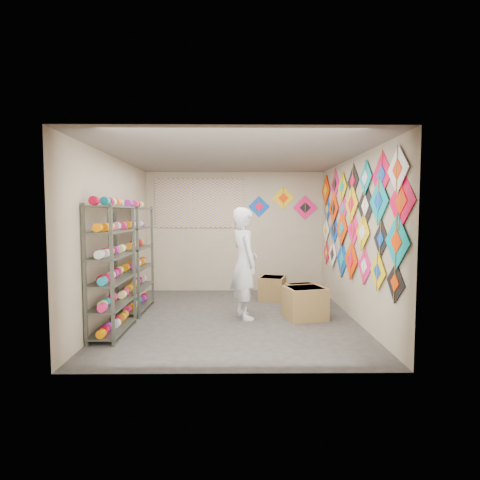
{
  "coord_description": "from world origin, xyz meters",
  "views": [
    {
      "loc": [
        0.03,
        -6.26,
        1.76
      ],
      "look_at": [
        0.1,
        0.3,
        1.3
      ],
      "focal_mm": 28.0,
      "sensor_mm": 36.0,
      "label": 1
    }
  ],
  "objects_px": {
    "shelf_rack_front": "(112,270)",
    "shopkeeper": "(244,263)",
    "shelf_rack_back": "(136,259)",
    "carton_c": "(272,288)",
    "carton_a": "(305,303)",
    "carton_b": "(303,296)"
  },
  "relations": [
    {
      "from": "shelf_rack_front",
      "to": "shopkeeper",
      "type": "xyz_separation_m",
      "value": [
        1.95,
        0.82,
        -0.02
      ]
    },
    {
      "from": "carton_a",
      "to": "carton_c",
      "type": "distance_m",
      "value": 1.46
    },
    {
      "from": "shelf_rack_front",
      "to": "shelf_rack_back",
      "type": "distance_m",
      "value": 1.3
    },
    {
      "from": "shelf_rack_front",
      "to": "shopkeeper",
      "type": "height_order",
      "value": "shelf_rack_front"
    },
    {
      "from": "shelf_rack_back",
      "to": "shopkeeper",
      "type": "bearing_deg",
      "value": -13.78
    },
    {
      "from": "shelf_rack_front",
      "to": "shelf_rack_back",
      "type": "height_order",
      "value": "same"
    },
    {
      "from": "carton_a",
      "to": "carton_b",
      "type": "relative_size",
      "value": 1.19
    },
    {
      "from": "shelf_rack_back",
      "to": "carton_c",
      "type": "bearing_deg",
      "value": 18.65
    },
    {
      "from": "carton_a",
      "to": "carton_c",
      "type": "xyz_separation_m",
      "value": [
        -0.41,
        1.4,
        -0.03
      ]
    },
    {
      "from": "shelf_rack_front",
      "to": "carton_c",
      "type": "relative_size",
      "value": 3.5
    },
    {
      "from": "shelf_rack_back",
      "to": "carton_a",
      "type": "distance_m",
      "value": 3.09
    },
    {
      "from": "shelf_rack_front",
      "to": "shelf_rack_back",
      "type": "relative_size",
      "value": 1.0
    },
    {
      "from": "shelf_rack_back",
      "to": "carton_a",
      "type": "bearing_deg",
      "value": -10.24
    },
    {
      "from": "shelf_rack_front",
      "to": "shelf_rack_back",
      "type": "bearing_deg",
      "value": 90.0
    },
    {
      "from": "carton_c",
      "to": "shelf_rack_front",
      "type": "bearing_deg",
      "value": -123.33
    },
    {
      "from": "shelf_rack_front",
      "to": "carton_a",
      "type": "xyz_separation_m",
      "value": [
        2.97,
        0.76,
        -0.68
      ]
    },
    {
      "from": "shopkeeper",
      "to": "carton_a",
      "type": "distance_m",
      "value": 1.22
    },
    {
      "from": "carton_b",
      "to": "carton_c",
      "type": "relative_size",
      "value": 0.99
    },
    {
      "from": "carton_a",
      "to": "carton_b",
      "type": "distance_m",
      "value": 0.76
    },
    {
      "from": "shelf_rack_back",
      "to": "carton_a",
      "type": "height_order",
      "value": "shelf_rack_back"
    },
    {
      "from": "shelf_rack_back",
      "to": "carton_b",
      "type": "distance_m",
      "value": 3.16
    },
    {
      "from": "shopkeeper",
      "to": "carton_c",
      "type": "height_order",
      "value": "shopkeeper"
    }
  ]
}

